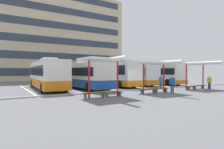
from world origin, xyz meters
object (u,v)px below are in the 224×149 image
object	(u,v)px
waiting_shelter_1	(156,64)
bench_5	(198,86)
coach_bus_3	(130,74)
waiting_passenger_2	(172,83)
bench_3	(161,89)
waiting_shelter_0	(106,61)
bench_0	(94,94)
waiting_passenger_1	(209,82)
coach_bus_2	(108,74)
coach_bus_1	(81,76)
coach_bus_4	(156,74)
bench_1	(113,92)
bench_2	(148,90)
coach_bus_0	(47,75)
bench_4	(191,87)
waiting_shelter_2	(197,64)
waiting_passenger_0	(161,81)

from	to	relation	value
waiting_shelter_1	bench_5	distance (m)	8.04
coach_bus_3	waiting_passenger_2	xyz separation A→B (m)	(-3.69, -11.69, -0.63)
waiting_shelter_1	bench_3	bearing A→B (deg)	13.73
bench_3	bench_5	bearing A→B (deg)	2.18
waiting_passenger_2	waiting_shelter_0	bearing A→B (deg)	173.03
bench_0	waiting_passenger_1	world-z (taller)	waiting_passenger_1
coach_bus_2	bench_0	xyz separation A→B (m)	(-7.29, -10.35, -1.42)
bench_0	waiting_shelter_1	size ratio (longest dim) A/B	0.38
coach_bus_3	waiting_shelter_0	xyz separation A→B (m)	(-10.66, -10.84, 1.34)
coach_bus_1	coach_bus_4	bearing A→B (deg)	1.66
coach_bus_1	bench_1	size ratio (longest dim) A/B	7.61
bench_2	waiting_shelter_0	bearing A→B (deg)	-176.48
coach_bus_0	bench_5	world-z (taller)	coach_bus_0
coach_bus_0	bench_4	bearing A→B (deg)	-34.44
coach_bus_2	bench_0	size ratio (longest dim) A/B	6.61
bench_1	bench_3	xyz separation A→B (m)	(5.78, 0.07, 0.00)
waiting_shelter_2	bench_0	bearing A→B (deg)	-179.86
bench_2	bench_5	size ratio (longest dim) A/B	0.96
coach_bus_0	coach_bus_4	size ratio (longest dim) A/B	1.16
coach_bus_0	waiting_shelter_1	world-z (taller)	coach_bus_0
bench_0	waiting_shelter_1	xyz separation A→B (m)	(6.68, -0.07, 2.53)
coach_bus_0	coach_bus_3	xyz separation A→B (m)	(13.08, 0.89, -0.03)
bench_1	waiting_passenger_1	distance (m)	13.02
coach_bus_4	bench_1	size ratio (longest dim) A/B	6.56
bench_1	waiting_passenger_1	xyz separation A→B (m)	(12.98, -0.75, 0.55)
bench_0	bench_2	distance (m)	5.79
coach_bus_0	waiting_passenger_0	distance (m)	13.63
bench_1	waiting_shelter_2	size ratio (longest dim) A/B	0.36
coach_bus_1	coach_bus_4	xyz separation A→B (m)	(13.39, 0.39, 0.07)
bench_1	waiting_shelter_1	world-z (taller)	waiting_shelter_1
bench_1	bench_2	distance (m)	3.98
coach_bus_4	waiting_passenger_1	xyz separation A→B (m)	(-1.04, -9.72, -0.76)
waiting_shelter_0	waiting_passenger_1	distance (m)	14.05
coach_bus_1	bench_5	xyz separation A→B (m)	(11.87, -8.26, -1.23)
waiting_shelter_2	bench_5	world-z (taller)	waiting_shelter_2
bench_2	waiting_passenger_1	world-z (taller)	waiting_passenger_1
coach_bus_2	coach_bus_4	world-z (taller)	coach_bus_2
coach_bus_1	coach_bus_4	world-z (taller)	coach_bus_4
waiting_passenger_1	coach_bus_1	bearing A→B (deg)	142.93
coach_bus_0	coach_bus_2	world-z (taller)	coach_bus_2
coach_bus_3	waiting_shelter_2	xyz separation A→B (m)	(1.84, -10.59, 1.37)
waiting_shelter_0	bench_2	size ratio (longest dim) A/B	2.59
waiting_shelter_2	waiting_passenger_1	bearing A→B (deg)	-26.89
coach_bus_0	bench_2	xyz separation A→B (m)	(7.31, -9.65, -1.32)
coach_bus_0	waiting_passenger_1	bearing A→B (deg)	-32.54
bench_1	waiting_shelter_1	distance (m)	5.51
bench_2	bench_4	distance (m)	6.72
waiting_shelter_1	bench_3	world-z (taller)	waiting_shelter_1
waiting_shelter_2	waiting_passenger_0	size ratio (longest dim) A/B	2.68
coach_bus_1	waiting_passenger_0	world-z (taller)	coach_bus_1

